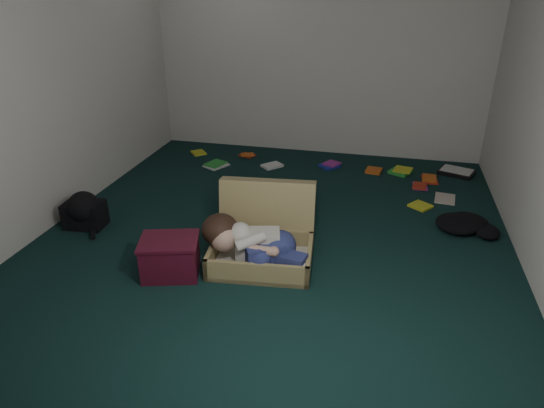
% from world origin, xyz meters
% --- Properties ---
extents(floor, '(4.50, 4.50, 0.00)m').
position_xyz_m(floor, '(0.00, 0.00, 0.00)').
color(floor, black).
rests_on(floor, ground).
extents(wall_back, '(4.50, 0.00, 4.50)m').
position_xyz_m(wall_back, '(0.00, 2.25, 1.30)').
color(wall_back, silver).
rests_on(wall_back, ground).
extents(wall_front, '(4.50, 0.00, 4.50)m').
position_xyz_m(wall_front, '(0.00, -2.25, 1.30)').
color(wall_front, silver).
rests_on(wall_front, ground).
extents(wall_left, '(0.00, 4.50, 4.50)m').
position_xyz_m(wall_left, '(-2.00, 0.00, 1.30)').
color(wall_left, silver).
rests_on(wall_left, ground).
extents(suitcase, '(0.86, 0.84, 0.58)m').
position_xyz_m(suitcase, '(-0.01, -0.39, 0.17)').
color(suitcase, '#A18D58').
rests_on(suitcase, floor).
extents(person, '(0.86, 0.41, 0.36)m').
position_xyz_m(person, '(-0.04, -0.59, 0.22)').
color(person, beige).
rests_on(person, suitcase).
extents(maroon_bin, '(0.51, 0.45, 0.30)m').
position_xyz_m(maroon_bin, '(-0.63, -0.82, 0.15)').
color(maroon_bin, '#4A0F20').
rests_on(maroon_bin, floor).
extents(backpack, '(0.45, 0.37, 0.25)m').
position_xyz_m(backpack, '(-1.70, -0.28, 0.13)').
color(backpack, black).
rests_on(backpack, floor).
extents(clothing_pile, '(0.60, 0.55, 0.16)m').
position_xyz_m(clothing_pile, '(1.70, 0.46, 0.08)').
color(clothing_pile, black).
rests_on(clothing_pile, floor).
extents(paper_tray, '(0.44, 0.39, 0.05)m').
position_xyz_m(paper_tray, '(1.70, 1.84, 0.03)').
color(paper_tray, black).
rests_on(paper_tray, floor).
extents(book_scatter, '(3.16, 1.30, 0.02)m').
position_xyz_m(book_scatter, '(0.35, 1.51, 0.01)').
color(book_scatter, yellow).
rests_on(book_scatter, floor).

